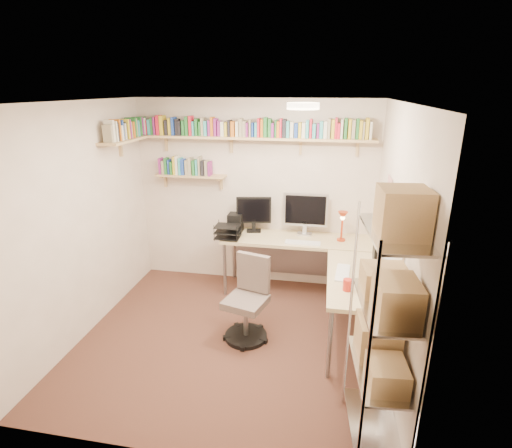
{
  "coord_description": "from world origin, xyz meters",
  "views": [
    {
      "loc": [
        0.96,
        -3.63,
        2.62
      ],
      "look_at": [
        0.2,
        0.55,
        1.16
      ],
      "focal_mm": 28.0,
      "sensor_mm": 36.0,
      "label": 1
    }
  ],
  "objects": [
    {
      "name": "corner_desk",
      "position": [
        0.7,
        0.96,
        0.77
      ],
      "size": [
        2.07,
        2.01,
        1.34
      ],
      "color": "beige",
      "rests_on": "ground"
    },
    {
      "name": "wire_rack",
      "position": [
        1.42,
        -1.1,
        1.21
      ],
      "size": [
        0.46,
        0.82,
        2.05
      ],
      "rotation": [
        0.0,
        0.0,
        0.09
      ],
      "color": "silver",
      "rests_on": "ground"
    },
    {
      "name": "wall_shelves",
      "position": [
        -0.41,
        1.3,
        2.03
      ],
      "size": [
        3.12,
        1.09,
        0.79
      ],
      "color": "tan",
      "rests_on": "ground"
    },
    {
      "name": "office_chair",
      "position": [
        0.19,
        0.1,
        0.39
      ],
      "size": [
        0.51,
        0.52,
        0.93
      ],
      "rotation": [
        0.0,
        0.0,
        -0.27
      ],
      "color": "black",
      "rests_on": "ground"
    },
    {
      "name": "room_shell",
      "position": [
        0.0,
        0.0,
        1.55
      ],
      "size": [
        3.24,
        3.04,
        2.52
      ],
      "color": "#C2B19E",
      "rests_on": "ground"
    },
    {
      "name": "ground",
      "position": [
        0.0,
        0.0,
        0.0
      ],
      "size": [
        3.2,
        3.2,
        0.0
      ],
      "primitive_type": "plane",
      "color": "#41261C",
      "rests_on": "ground"
    }
  ]
}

